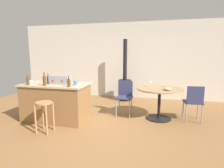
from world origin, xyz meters
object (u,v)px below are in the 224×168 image
(wood_stove, at_px, (125,86))
(cup_1, at_px, (76,83))
(bottle_1, at_px, (28,81))
(kitchen_island, at_px, (56,102))
(bottle_0, at_px, (69,83))
(toolbox, at_px, (60,80))
(wine_glass, at_px, (150,83))
(dining_table, at_px, (159,96))
(serving_bowl, at_px, (167,89))
(folding_chair_near, at_px, (194,101))
(bottle_3, at_px, (45,81))
(folding_chair_far, at_px, (125,95))
(bottle_2, at_px, (48,80))
(cup_0, at_px, (30,82))
(cup_2, at_px, (51,80))
(wooden_stool, at_px, (44,110))

(wood_stove, distance_m, cup_1, 2.50)
(bottle_1, xyz_separation_m, cup_1, (1.06, 0.22, -0.03))
(kitchen_island, xyz_separation_m, bottle_0, (0.51, -0.31, 0.53))
(toolbox, xyz_separation_m, bottle_1, (-0.63, -0.30, -0.01))
(wood_stove, relative_size, wine_glass, 14.42)
(dining_table, relative_size, cup_1, 9.24)
(bottle_0, bearing_deg, cup_1, 80.67)
(bottle_0, xyz_separation_m, wine_glass, (1.64, 1.13, -0.11))
(toolbox, bearing_deg, wine_glass, 21.92)
(kitchen_island, relative_size, dining_table, 1.42)
(kitchen_island, xyz_separation_m, dining_table, (2.40, 0.65, 0.14))
(dining_table, bearing_deg, serving_bowl, -51.43)
(folding_chair_near, distance_m, serving_bowl, 0.69)
(toolbox, distance_m, bottle_3, 0.36)
(toolbox, bearing_deg, kitchen_island, -179.29)
(toolbox, bearing_deg, wood_stove, 63.57)
(folding_chair_far, height_order, bottle_2, bottle_2)
(bottle_1, height_order, cup_0, bottle_1)
(kitchen_island, height_order, cup_0, cup_0)
(toolbox, distance_m, bottle_2, 0.29)
(bottle_1, relative_size, wine_glass, 1.57)
(wood_stove, distance_m, bottle_2, 2.76)
(wood_stove, distance_m, wine_glass, 1.76)
(folding_chair_far, distance_m, cup_0, 2.32)
(dining_table, distance_m, wood_stove, 1.99)
(dining_table, distance_m, serving_bowl, 0.34)
(bottle_2, relative_size, serving_bowl, 1.35)
(folding_chair_near, relative_size, bottle_1, 3.86)
(bottle_3, bearing_deg, wine_glass, 26.55)
(kitchen_island, relative_size, cup_1, 13.16)
(kitchen_island, height_order, cup_2, cup_2)
(wooden_stool, relative_size, bottle_2, 2.58)
(wood_stove, bearing_deg, bottle_2, -121.39)
(dining_table, relative_size, bottle_3, 3.69)
(bottle_3, bearing_deg, kitchen_island, 75.03)
(bottle_3, relative_size, cup_0, 2.39)
(cup_0, height_order, serving_bowl, cup_0)
(dining_table, distance_m, toolbox, 2.40)
(toolbox, bearing_deg, dining_table, 15.94)
(bottle_3, bearing_deg, bottle_0, -1.13)
(bottle_3, xyz_separation_m, serving_bowl, (2.64, 0.74, -0.20))
(kitchen_island, xyz_separation_m, cup_2, (-0.23, 0.18, 0.49))
(folding_chair_far, distance_m, bottle_1, 2.33)
(folding_chair_far, bearing_deg, cup_0, -157.10)
(kitchen_island, height_order, bottle_3, bottle_3)
(folding_chair_near, xyz_separation_m, bottle_1, (-3.67, -0.92, 0.46))
(wooden_stool, bearing_deg, folding_chair_far, 45.94)
(folding_chair_far, relative_size, serving_bowl, 4.91)
(toolbox, bearing_deg, folding_chair_far, 27.66)
(kitchen_island, relative_size, cup_0, 12.53)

